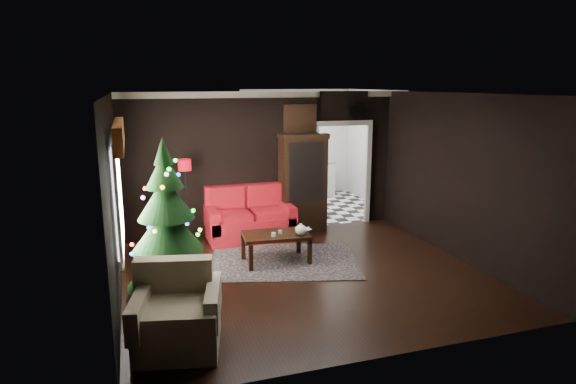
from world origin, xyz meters
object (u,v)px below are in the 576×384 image
object	(u,v)px
floor_lamp	(186,201)
kitchen_table	(308,196)
curio_cabinet	(303,185)
armchair	(178,310)
loveseat	(250,214)
teapot	(301,230)
christmas_tree	(167,224)
wall_clock	(355,112)
coffee_table	(276,247)

from	to	relation	value
floor_lamp	kitchen_table	distance (m)	3.41
curio_cabinet	armchair	size ratio (longest dim) A/B	1.94
kitchen_table	loveseat	bearing A→B (deg)	-137.49
curio_cabinet	floor_lamp	world-z (taller)	curio_cabinet
curio_cabinet	kitchen_table	world-z (taller)	curio_cabinet
loveseat	kitchen_table	size ratio (longest dim) A/B	2.27
loveseat	teapot	xyz separation A→B (m)	(0.48, -1.59, 0.10)
christmas_tree	curio_cabinet	bearing A→B (deg)	40.08
floor_lamp	wall_clock	bearing A→B (deg)	5.40
kitchen_table	coffee_table	bearing A→B (deg)	-119.22
floor_lamp	wall_clock	xyz separation A→B (m)	(3.53, 0.33, 1.55)
curio_cabinet	coffee_table	world-z (taller)	curio_cabinet
teapot	kitchen_table	xyz separation A→B (m)	(1.32, 3.24, -0.22)
curio_cabinet	kitchen_table	bearing A→B (deg)	65.56
floor_lamp	armchair	world-z (taller)	floor_lamp
armchair	loveseat	bearing A→B (deg)	77.46
teapot	kitchen_table	distance (m)	3.50
loveseat	curio_cabinet	xyz separation A→B (m)	(1.15, 0.22, 0.45)
loveseat	floor_lamp	distance (m)	1.23
loveseat	teapot	distance (m)	1.66
coffee_table	teapot	distance (m)	0.55
armchair	teapot	distance (m)	3.01
loveseat	armchair	world-z (taller)	loveseat
loveseat	teapot	bearing A→B (deg)	-73.14
loveseat	armchair	bearing A→B (deg)	-115.09
loveseat	christmas_tree	distance (m)	2.79
wall_clock	kitchen_table	size ratio (longest dim) A/B	0.43
floor_lamp	christmas_tree	size ratio (longest dim) A/B	0.69
christmas_tree	teapot	bearing A→B (deg)	14.95
curio_cabinet	floor_lamp	bearing A→B (deg)	-176.22
teapot	curio_cabinet	bearing A→B (deg)	69.65
curio_cabinet	kitchen_table	size ratio (longest dim) A/B	2.53
coffee_table	wall_clock	distance (m)	3.54
armchair	kitchen_table	bearing A→B (deg)	69.04
wall_clock	floor_lamp	bearing A→B (deg)	-174.60
christmas_tree	kitchen_table	bearing A→B (deg)	47.60
wall_clock	curio_cabinet	bearing A→B (deg)	-171.47
loveseat	christmas_tree	size ratio (longest dim) A/B	0.75
curio_cabinet	teapot	bearing A→B (deg)	-110.35
wall_clock	kitchen_table	bearing A→B (deg)	113.75
loveseat	curio_cabinet	world-z (taller)	curio_cabinet
armchair	wall_clock	world-z (taller)	wall_clock
loveseat	christmas_tree	world-z (taller)	christmas_tree
loveseat	floor_lamp	bearing A→B (deg)	176.80
teapot	loveseat	bearing A→B (deg)	106.86
floor_lamp	curio_cabinet	bearing A→B (deg)	3.78
teapot	wall_clock	bearing A→B (deg)	46.72
armchair	teapot	xyz separation A→B (m)	(2.19, 2.06, 0.14)
loveseat	teapot	size ratio (longest dim) A/B	8.23
curio_cabinet	armchair	xyz separation A→B (m)	(-2.86, -3.86, -0.49)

